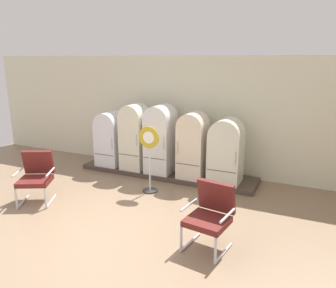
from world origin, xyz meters
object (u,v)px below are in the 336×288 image
(refrigerator_1, at_px, (135,135))
(refrigerator_4, at_px, (226,149))
(refrigerator_2, at_px, (161,137))
(armchair_right, at_px, (210,213))
(refrigerator_0, at_px, (111,137))
(sign_stand, at_px, (149,160))
(refrigerator_3, at_px, (193,143))
(armchair_left, at_px, (36,175))

(refrigerator_1, xyz_separation_m, refrigerator_4, (2.29, 0.01, -0.11))
(refrigerator_2, distance_m, armchair_right, 3.25)
(refrigerator_0, bearing_deg, refrigerator_1, -1.62)
(refrigerator_4, relative_size, armchair_right, 1.43)
(refrigerator_4, distance_m, sign_stand, 1.70)
(refrigerator_3, height_order, sign_stand, refrigerator_3)
(armchair_left, bearing_deg, refrigerator_2, 55.25)
(refrigerator_1, height_order, refrigerator_2, refrigerator_2)
(refrigerator_0, relative_size, armchair_left, 1.37)
(refrigerator_0, bearing_deg, refrigerator_4, -0.16)
(refrigerator_1, bearing_deg, armchair_right, -42.12)
(refrigerator_0, xyz_separation_m, armchair_right, (3.44, -2.48, -0.28))
(refrigerator_1, xyz_separation_m, armchair_left, (-0.93, -2.30, -0.42))
(refrigerator_3, bearing_deg, refrigerator_0, 179.74)
(refrigerator_3, relative_size, sign_stand, 1.05)
(refrigerator_1, xyz_separation_m, armchair_right, (2.72, -2.46, -0.42))
(refrigerator_0, distance_m, refrigerator_2, 1.42)
(refrigerator_2, height_order, sign_stand, refrigerator_2)
(refrigerator_4, bearing_deg, refrigerator_0, 179.84)
(refrigerator_1, relative_size, armchair_left, 1.61)
(refrigerator_0, relative_size, armchair_right, 1.37)
(refrigerator_3, distance_m, armchair_left, 3.38)
(refrigerator_2, height_order, refrigerator_4, refrigerator_2)
(refrigerator_1, bearing_deg, armchair_left, -111.93)
(refrigerator_0, relative_size, refrigerator_4, 0.96)
(armchair_left, height_order, sign_stand, sign_stand)
(refrigerator_3, height_order, refrigerator_4, refrigerator_3)
(refrigerator_3, bearing_deg, armchair_left, -136.65)
(armchair_left, xyz_separation_m, armchair_right, (3.65, -0.16, 0.00))
(refrigerator_2, xyz_separation_m, armchair_left, (-1.62, -2.33, -0.42))
(refrigerator_2, relative_size, refrigerator_4, 1.14)
(refrigerator_1, xyz_separation_m, refrigerator_2, (0.69, 0.03, 0.01))
(refrigerator_4, bearing_deg, armchair_right, -80.10)
(refrigerator_1, distance_m, refrigerator_4, 2.29)
(refrigerator_2, height_order, refrigerator_3, refrigerator_2)
(refrigerator_3, bearing_deg, armchair_right, -64.05)
(refrigerator_2, xyz_separation_m, refrigerator_4, (1.60, -0.02, -0.12))
(refrigerator_0, height_order, refrigerator_2, refrigerator_2)
(armchair_right, height_order, sign_stand, sign_stand)
(refrigerator_1, bearing_deg, sign_stand, -46.67)
(armchair_right, bearing_deg, refrigerator_2, 129.13)
(refrigerator_4, bearing_deg, refrigerator_3, -179.87)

